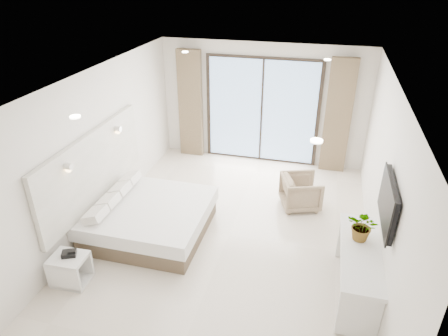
% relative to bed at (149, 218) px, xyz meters
% --- Properties ---
extents(ground, '(6.20, 6.20, 0.00)m').
position_rel_bed_xyz_m(ground, '(1.35, 0.24, -0.28)').
color(ground, beige).
rests_on(ground, ground).
extents(room_shell, '(4.62, 6.22, 2.72)m').
position_rel_bed_xyz_m(room_shell, '(1.15, 0.95, 1.30)').
color(room_shell, silver).
rests_on(room_shell, ground).
extents(bed, '(1.93, 1.83, 0.68)m').
position_rel_bed_xyz_m(bed, '(0.00, 0.00, 0.00)').
color(bed, brown).
rests_on(bed, ground).
extents(nightstand, '(0.52, 0.43, 0.45)m').
position_rel_bed_xyz_m(nightstand, '(-0.60, -1.41, -0.05)').
color(nightstand, white).
rests_on(nightstand, ground).
extents(phone, '(0.24, 0.22, 0.07)m').
position_rel_bed_xyz_m(phone, '(-0.60, -1.38, 0.21)').
color(phone, black).
rests_on(phone, nightstand).
extents(console_desk, '(0.53, 1.70, 0.77)m').
position_rel_bed_xyz_m(console_desk, '(3.39, -0.61, 0.28)').
color(console_desk, white).
rests_on(console_desk, ground).
extents(plant, '(0.54, 0.57, 0.35)m').
position_rel_bed_xyz_m(plant, '(3.39, -0.37, 0.66)').
color(plant, '#33662D').
rests_on(plant, console_desk).
extents(armchair, '(0.82, 0.85, 0.70)m').
position_rel_bed_xyz_m(armchair, '(2.45, 1.48, 0.06)').
color(armchair, '#998064').
rests_on(armchair, ground).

